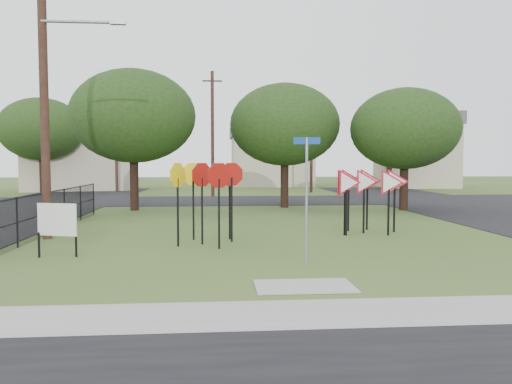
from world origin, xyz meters
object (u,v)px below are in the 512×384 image
at_px(street_name_sign, 307,192).
at_px(yield_sign_cluster, 365,185).
at_px(info_board, 57,221).
at_px(stop_sign_cluster, 209,183).

distance_m(street_name_sign, yield_sign_cluster, 6.04).
bearing_deg(street_name_sign, info_board, 166.89).
bearing_deg(stop_sign_cluster, street_name_sign, -55.03).
height_order(street_name_sign, yield_sign_cluster, street_name_sign).
xyz_separation_m(yield_sign_cluster, info_board, (-9.45, -3.72, -0.76)).
xyz_separation_m(street_name_sign, yield_sign_cluster, (3.05, 5.21, -0.07)).
bearing_deg(street_name_sign, yield_sign_cluster, 59.64).
bearing_deg(stop_sign_cluster, info_board, -153.78).
distance_m(stop_sign_cluster, info_board, 4.53).
bearing_deg(stop_sign_cluster, yield_sign_cluster, 17.84).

